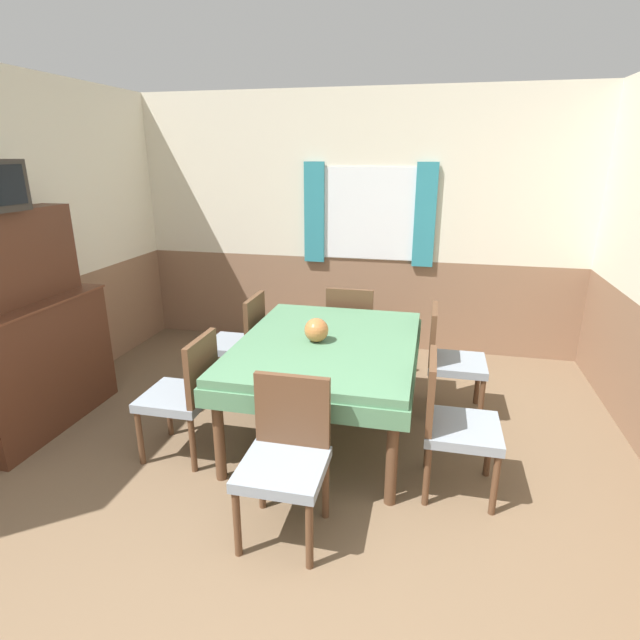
% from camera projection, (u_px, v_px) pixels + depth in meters
% --- Properties ---
extents(wall_back, '(4.96, 0.09, 2.60)m').
position_uv_depth(wall_back, '(356.00, 224.00, 5.12)').
color(wall_back, silver).
rests_on(wall_back, ground_plane).
extents(wall_left, '(0.05, 4.27, 2.60)m').
position_uv_depth(wall_left, '(16.00, 249.00, 3.79)').
color(wall_left, silver).
rests_on(wall_left, ground_plane).
extents(dining_table, '(1.27, 1.65, 0.72)m').
position_uv_depth(dining_table, '(328.00, 354.00, 3.58)').
color(dining_table, '#4C7A56').
rests_on(dining_table, ground_plane).
extents(chair_left_near, '(0.44, 0.44, 0.86)m').
position_uv_depth(chair_left_near, '(185.00, 391.00, 3.34)').
color(chair_left_near, brown).
rests_on(chair_left_near, ground_plane).
extents(chair_right_far, '(0.44, 0.44, 0.86)m').
position_uv_depth(chair_right_far, '(449.00, 357.00, 3.91)').
color(chair_right_far, brown).
rests_on(chair_right_far, ground_plane).
extents(chair_left_far, '(0.44, 0.44, 0.86)m').
position_uv_depth(chair_left_far, '(241.00, 340.00, 4.28)').
color(chair_left_far, brown).
rests_on(chair_left_far, ground_plane).
extents(chair_right_near, '(0.44, 0.44, 0.86)m').
position_uv_depth(chair_right_near, '(452.00, 420.00, 2.98)').
color(chair_right_near, brown).
rests_on(chair_right_near, ground_plane).
extents(chair_head_near, '(0.44, 0.44, 0.86)m').
position_uv_depth(chair_head_near, '(286.00, 453.00, 2.65)').
color(chair_head_near, brown).
rests_on(chair_head_near, ground_plane).
extents(chair_head_window, '(0.44, 0.44, 0.86)m').
position_uv_depth(chair_head_window, '(351.00, 327.00, 4.61)').
color(chair_head_window, brown).
rests_on(chair_head_window, ground_plane).
extents(sideboard, '(0.46, 1.22, 1.62)m').
position_uv_depth(sideboard, '(29.00, 340.00, 3.66)').
color(sideboard, '#4C2819').
rests_on(sideboard, ground_plane).
extents(vase, '(0.17, 0.17, 0.17)m').
position_uv_depth(vase, '(316.00, 330.00, 3.51)').
color(vase, '#B26B38').
rests_on(vase, dining_table).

